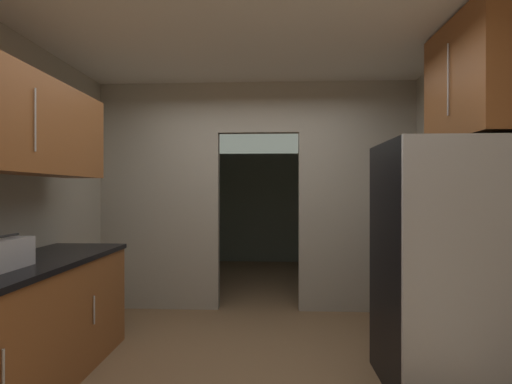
% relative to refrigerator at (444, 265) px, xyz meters
% --- Properties ---
extents(ground, '(20.00, 20.00, 0.00)m').
position_rel_refrigerator_xyz_m(ground, '(-1.42, 0.04, -0.88)').
color(ground, brown).
extents(kitchen_overhead_slab, '(4.11, 7.34, 0.06)m').
position_rel_refrigerator_xyz_m(kitchen_overhead_slab, '(-1.42, 0.54, 1.84)').
color(kitchen_overhead_slab, silver).
extents(kitchen_partition, '(3.71, 0.12, 2.69)m').
position_rel_refrigerator_xyz_m(kitchen_partition, '(-1.43, 1.71, 0.54)').
color(kitchen_partition, '#ADA899').
rests_on(kitchen_partition, ground).
extents(adjoining_room_shell, '(3.71, 3.06, 2.69)m').
position_rel_refrigerator_xyz_m(adjoining_room_shell, '(-1.42, 3.79, 0.47)').
color(adjoining_room_shell, gray).
rests_on(adjoining_room_shell, ground).
extents(refrigerator, '(0.83, 0.80, 1.75)m').
position_rel_refrigerator_xyz_m(refrigerator, '(0.00, 0.00, 0.00)').
color(refrigerator, black).
rests_on(refrigerator, ground).
extents(lower_cabinet_run, '(0.68, 2.20, 0.91)m').
position_rel_refrigerator_xyz_m(lower_cabinet_run, '(-2.93, -0.35, -0.42)').
color(lower_cabinet_run, brown).
rests_on(lower_cabinet_run, ground).
extents(upper_cabinet_counterside, '(0.36, 1.98, 0.69)m').
position_rel_refrigerator_xyz_m(upper_cabinet_counterside, '(-2.93, -0.35, 0.99)').
color(upper_cabinet_counterside, brown).
extents(upper_cabinet_fridgeside, '(0.36, 0.92, 0.88)m').
position_rel_refrigerator_xyz_m(upper_cabinet_fridgeside, '(0.26, 0.10, 1.35)').
color(upper_cabinet_fridgeside, brown).
extents(boombox, '(0.17, 0.42, 0.22)m').
position_rel_refrigerator_xyz_m(boombox, '(-2.91, -0.44, 0.13)').
color(boombox, '#B2B2B7').
rests_on(boombox, lower_cabinet_run).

